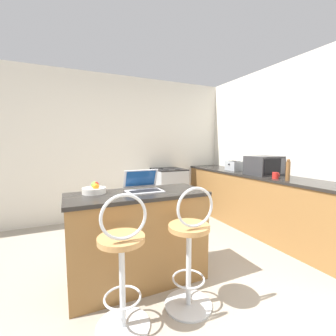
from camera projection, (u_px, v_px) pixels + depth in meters
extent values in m
plane|color=gray|center=(206.00, 304.00, 1.92)|extent=(20.00, 20.00, 0.00)
cube|color=silver|center=(126.00, 147.00, 4.22)|extent=(12.00, 0.06, 2.60)
cube|color=olive|center=(138.00, 239.00, 2.21)|extent=(1.29, 0.53, 0.86)
cube|color=black|center=(138.00, 194.00, 2.16)|extent=(1.32, 0.56, 0.03)
cube|color=olive|center=(258.00, 203.00, 3.56)|extent=(0.59, 3.17, 0.86)
cube|color=black|center=(259.00, 175.00, 3.51)|extent=(0.62, 3.20, 0.03)
cylinder|color=silver|center=(123.00, 326.00, 1.67)|extent=(0.40, 0.40, 0.02)
cylinder|color=silver|center=(122.00, 284.00, 1.64)|extent=(0.04, 0.04, 0.66)
torus|color=silver|center=(123.00, 297.00, 1.65)|extent=(0.28, 0.28, 0.02)
cylinder|color=#B7844C|center=(121.00, 239.00, 1.60)|extent=(0.34, 0.34, 0.04)
torus|color=silver|center=(124.00, 217.00, 1.50)|extent=(0.32, 0.02, 0.32)
cylinder|color=silver|center=(188.00, 304.00, 1.90)|extent=(0.40, 0.40, 0.02)
cylinder|color=silver|center=(189.00, 267.00, 1.87)|extent=(0.04, 0.04, 0.66)
torus|color=silver|center=(188.00, 279.00, 1.88)|extent=(0.28, 0.28, 0.02)
cylinder|color=#B7844C|center=(189.00, 227.00, 1.83)|extent=(0.34, 0.34, 0.04)
torus|color=silver|center=(195.00, 207.00, 1.73)|extent=(0.32, 0.02, 0.32)
cube|color=silver|center=(145.00, 191.00, 2.20)|extent=(0.35, 0.22, 0.01)
cube|color=black|center=(145.00, 191.00, 2.18)|extent=(0.30, 0.12, 0.00)
cube|color=silver|center=(141.00, 179.00, 2.30)|extent=(0.35, 0.09, 0.19)
cube|color=#19478C|center=(141.00, 178.00, 2.29)|extent=(0.31, 0.08, 0.16)
cube|color=#2D2D30|center=(264.00, 165.00, 3.42)|extent=(0.47, 0.39, 0.28)
cube|color=black|center=(273.00, 167.00, 3.22)|extent=(0.33, 0.01, 0.23)
cube|color=#4C4C51|center=(283.00, 166.00, 3.31)|extent=(0.09, 0.01, 0.23)
cube|color=#9EA3A8|center=(234.00, 166.00, 3.99)|extent=(0.21, 0.26, 0.16)
cube|color=black|center=(232.00, 161.00, 3.97)|extent=(0.05, 0.18, 0.00)
cube|color=black|center=(236.00, 161.00, 4.00)|extent=(0.05, 0.18, 0.00)
cube|color=black|center=(229.00, 164.00, 3.94)|extent=(0.02, 0.02, 0.02)
cube|color=#9EA3A8|center=(169.00, 192.00, 4.30)|extent=(0.56, 0.59, 0.88)
cube|color=black|center=(176.00, 198.00, 4.04)|extent=(0.47, 0.01, 0.39)
cube|color=black|center=(169.00, 169.00, 4.26)|extent=(0.56, 0.59, 0.02)
cylinder|color=black|center=(165.00, 169.00, 4.10)|extent=(0.11, 0.11, 0.01)
cylinder|color=black|center=(178.00, 169.00, 4.20)|extent=(0.11, 0.11, 0.01)
cylinder|color=black|center=(160.00, 168.00, 4.31)|extent=(0.11, 0.11, 0.01)
cylinder|color=black|center=(172.00, 168.00, 4.41)|extent=(0.11, 0.11, 0.01)
cylinder|color=silver|center=(94.00, 191.00, 2.12)|extent=(0.22, 0.22, 0.05)
sphere|color=red|center=(96.00, 185.00, 2.15)|extent=(0.06, 0.06, 0.06)
sphere|color=orange|center=(96.00, 187.00, 2.08)|extent=(0.06, 0.06, 0.06)
sphere|color=#66B233|center=(95.00, 185.00, 2.15)|extent=(0.07, 0.07, 0.07)
cylinder|color=red|center=(275.00, 176.00, 3.02)|extent=(0.08, 0.08, 0.09)
torus|color=red|center=(278.00, 175.00, 3.04)|extent=(0.01, 0.06, 0.06)
cylinder|color=silver|center=(250.00, 166.00, 3.83)|extent=(0.09, 0.09, 0.20)
cylinder|color=olive|center=(250.00, 159.00, 3.82)|extent=(0.10, 0.10, 0.02)
cylinder|color=brown|center=(288.00, 171.00, 2.87)|extent=(0.05, 0.05, 0.24)
sphere|color=brown|center=(289.00, 160.00, 2.85)|extent=(0.04, 0.04, 0.04)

